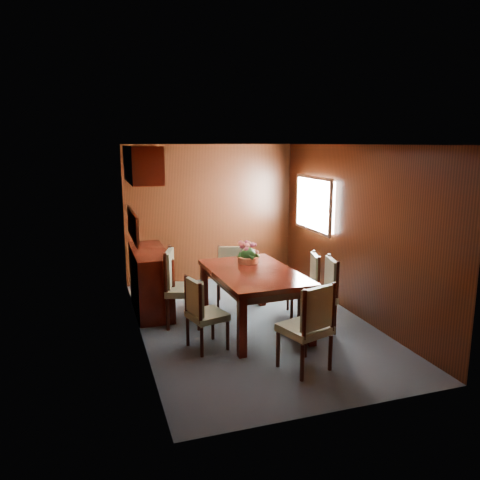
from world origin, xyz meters
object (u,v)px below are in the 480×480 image
object	(u,v)px
dining_table	(254,279)
flower_centerpiece	(248,253)
chair_left_near	(202,310)
sideboard	(150,280)
chair_head	(310,323)
chair_right_near	(323,290)

from	to	relation	value
dining_table	flower_centerpiece	bearing A→B (deg)	77.99
chair_left_near	sideboard	bearing A→B (deg)	-179.99
chair_head	flower_centerpiece	size ratio (longest dim) A/B	3.25
sideboard	chair_head	bearing A→B (deg)	-61.10
flower_centerpiece	dining_table	bearing A→B (deg)	-99.61
sideboard	dining_table	size ratio (longest dim) A/B	0.82
chair_left_near	flower_centerpiece	world-z (taller)	flower_centerpiece
dining_table	chair_head	distance (m)	1.35
dining_table	chair_right_near	bearing A→B (deg)	-22.98
chair_right_near	flower_centerpiece	distance (m)	1.14
chair_right_near	chair_left_near	bearing A→B (deg)	106.80
sideboard	chair_left_near	world-z (taller)	sideboard
dining_table	flower_centerpiece	size ratio (longest dim) A/B	5.61
sideboard	chair_head	size ratio (longest dim) A/B	1.41
dining_table	chair_right_near	distance (m)	0.92
dining_table	chair_right_near	size ratio (longest dim) A/B	1.77
sideboard	chair_head	world-z (taller)	chair_head
chair_left_near	flower_centerpiece	xyz separation A→B (m)	(0.87, 0.86, 0.44)
chair_left_near	dining_table	bearing A→B (deg)	104.59
sideboard	chair_left_near	size ratio (longest dim) A/B	1.58
chair_head	sideboard	bearing A→B (deg)	101.72
chair_right_near	dining_table	bearing A→B (deg)	81.88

